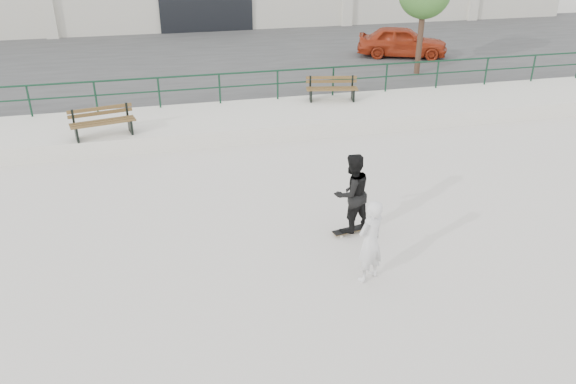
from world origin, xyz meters
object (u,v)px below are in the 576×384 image
object	(u,v)px
skateboard	(350,230)
standing_skater	(352,193)
red_car	(402,41)
bench_right	(332,89)
seated_skater	(370,241)
bench_left	(103,122)

from	to	relation	value
skateboard	standing_skater	xyz separation A→B (m)	(0.00, -0.00, 0.90)
skateboard	red_car	bearing A→B (deg)	50.75
bench_right	red_car	xyz separation A→B (m)	(5.06, 5.60, 0.27)
skateboard	seated_skater	bearing A→B (deg)	-109.14
red_car	standing_skater	bearing A→B (deg)	174.30
red_car	standing_skater	world-z (taller)	standing_skater
bench_left	bench_right	size ratio (longest dim) A/B	1.03
bench_left	seated_skater	xyz separation A→B (m)	(5.16, -7.85, -0.08)
skateboard	standing_skater	size ratio (longest dim) A/B	0.46
bench_right	seated_skater	bearing A→B (deg)	-92.35
bench_left	red_car	world-z (taller)	red_car
bench_left	standing_skater	xyz separation A→B (m)	(5.39, -6.14, 0.07)
bench_right	seated_skater	distance (m)	9.92
skateboard	standing_skater	world-z (taller)	standing_skater
red_car	seated_skater	size ratio (longest dim) A/B	2.37
bench_left	seated_skater	size ratio (longest dim) A/B	1.13
red_car	skateboard	distance (m)	15.34
bench_right	red_car	distance (m)	7.55
bench_left	bench_right	xyz separation A→B (m)	(7.46, 1.80, -0.01)
bench_left	bench_right	distance (m)	7.68
red_car	skateboard	world-z (taller)	red_car
bench_left	seated_skater	distance (m)	9.39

